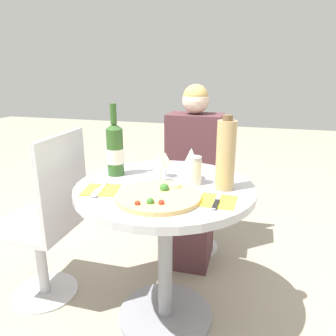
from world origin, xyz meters
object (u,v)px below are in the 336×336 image
object	(u,v)px
dining_table	(165,219)
pizza_large	(159,196)
seated_diner	(191,184)
wine_bottle	(115,149)
chair_empty_side	(48,223)
chair_behind_diner	(195,185)
tall_carafe	(226,155)

from	to	relation	value
dining_table	pizza_large	world-z (taller)	pizza_large
seated_diner	wine_bottle	distance (m)	0.73
dining_table	chair_empty_side	xyz separation A→B (m)	(-0.66, 0.00, -0.11)
seated_diner	wine_bottle	world-z (taller)	seated_diner
chair_behind_diner	tall_carafe	xyz separation A→B (m)	(0.27, -0.79, 0.44)
wine_bottle	seated_diner	bearing A→B (deg)	63.93
seated_diner	wine_bottle	xyz separation A→B (m)	(-0.28, -0.57, 0.36)
chair_behind_diner	wine_bottle	xyz separation A→B (m)	(-0.28, -0.73, 0.42)
wine_bottle	pizza_large	bearing A→B (deg)	-39.67
seated_diner	chair_empty_side	distance (m)	0.93
chair_empty_side	chair_behind_diner	bearing A→B (deg)	-39.18
pizza_large	chair_empty_side	bearing A→B (deg)	166.15
chair_empty_side	pizza_large	bearing A→B (deg)	-103.85
pizza_large	wine_bottle	xyz separation A→B (m)	(-0.30, 0.25, 0.12)
chair_empty_side	tall_carafe	bearing A→B (deg)	-88.71
wine_bottle	tall_carafe	world-z (taller)	wine_bottle
seated_diner	tall_carafe	distance (m)	0.79
seated_diner	tall_carafe	size ratio (longest dim) A/B	3.51
dining_table	pizza_large	size ratio (longest dim) A/B	2.34
chair_behind_diner	chair_empty_side	world-z (taller)	same
seated_diner	chair_empty_side	xyz separation A→B (m)	(-0.66, -0.66, -0.06)
dining_table	wine_bottle	distance (m)	0.43
tall_carafe	chair_behind_diner	bearing A→B (deg)	109.16
seated_diner	chair_empty_side	size ratio (longest dim) A/B	1.22
chair_behind_diner	pizza_large	world-z (taller)	chair_behind_diner
dining_table	tall_carafe	xyz separation A→B (m)	(0.27, 0.02, 0.34)
dining_table	seated_diner	size ratio (longest dim) A/B	0.72
chair_behind_diner	seated_diner	distance (m)	0.16
chair_empty_side	wine_bottle	world-z (taller)	wine_bottle
dining_table	pizza_large	xyz separation A→B (m)	(0.02, -0.17, 0.19)
seated_diner	pizza_large	distance (m)	0.86
dining_table	pizza_large	bearing A→B (deg)	-83.22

